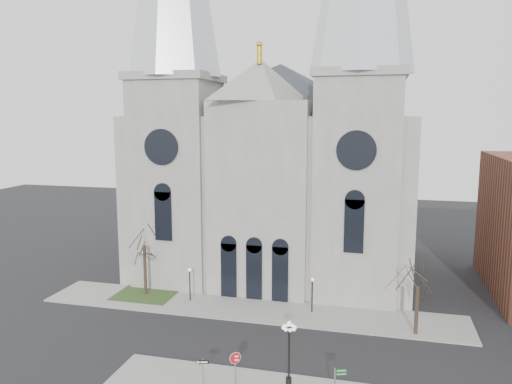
% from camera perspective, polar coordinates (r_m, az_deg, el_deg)
% --- Properties ---
extents(ground, '(160.00, 160.00, 0.00)m').
position_cam_1_polar(ground, '(38.78, -5.41, -19.10)').
color(ground, black).
rests_on(ground, ground).
extents(sidewalk_far, '(40.00, 6.00, 0.14)m').
position_cam_1_polar(sidewalk_far, '(48.29, -0.94, -13.17)').
color(sidewalk_far, gray).
rests_on(sidewalk_far, ground).
extents(grass_patch, '(6.00, 5.00, 0.18)m').
position_cam_1_polar(grass_patch, '(52.89, -12.47, -11.37)').
color(grass_patch, '#2A481E').
rests_on(grass_patch, ground).
extents(cathedral, '(33.00, 26.66, 54.00)m').
position_cam_1_polar(cathedral, '(56.34, 2.19, 9.13)').
color(cathedral, gray).
rests_on(cathedral, ground).
extents(tree_left, '(3.20, 3.20, 7.50)m').
position_cam_1_polar(tree_left, '(51.28, -12.67, -5.59)').
color(tree_left, black).
rests_on(tree_left, ground).
extents(tree_right, '(3.20, 3.20, 6.00)m').
position_cam_1_polar(tree_right, '(43.57, 18.03, -9.92)').
color(tree_right, black).
rests_on(tree_right, ground).
extents(ped_lamp_left, '(0.32, 0.32, 3.26)m').
position_cam_1_polar(ped_lamp_left, '(49.76, -7.58, -9.81)').
color(ped_lamp_left, black).
rests_on(ped_lamp_left, sidewalk_far).
extents(ped_lamp_right, '(0.32, 0.32, 3.26)m').
position_cam_1_polar(ped_lamp_right, '(46.85, 6.45, -10.97)').
color(ped_lamp_right, black).
rests_on(ped_lamp_right, sidewalk_far).
extents(stop_sign, '(0.83, 0.24, 2.35)m').
position_cam_1_polar(stop_sign, '(35.24, -2.39, -18.75)').
color(stop_sign, slate).
rests_on(stop_sign, sidewalk_near).
extents(globe_lamp, '(1.29, 1.29, 4.68)m').
position_cam_1_polar(globe_lamp, '(34.39, 3.79, -17.16)').
color(globe_lamp, black).
rests_on(globe_lamp, sidewalk_near).
extents(one_way_sign, '(0.81, 0.27, 1.91)m').
position_cam_1_polar(one_way_sign, '(35.48, -6.10, -19.27)').
color(one_way_sign, slate).
rests_on(one_way_sign, sidewalk_near).
extents(street_name_sign, '(0.74, 0.33, 2.46)m').
position_cam_1_polar(street_name_sign, '(33.62, 9.14, -20.80)').
color(street_name_sign, slate).
rests_on(street_name_sign, sidewalk_near).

